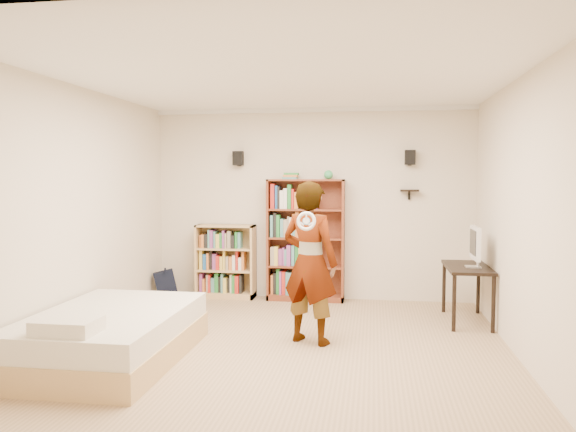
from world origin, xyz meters
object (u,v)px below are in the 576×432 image
object	(u,v)px
tall_bookshelf	(306,240)
daybed	(111,330)
low_bookshelf	(226,261)
person	(310,262)
computer_desk	(467,294)

from	to	relation	value
tall_bookshelf	daybed	bearing A→B (deg)	-117.81
low_bookshelf	person	bearing A→B (deg)	-54.39
tall_bookshelf	daybed	size ratio (longest dim) A/B	0.85
computer_desk	person	size ratio (longest dim) A/B	0.58
tall_bookshelf	daybed	xyz separation A→B (m)	(-1.51, -2.87, -0.56)
low_bookshelf	person	world-z (taller)	person
tall_bookshelf	computer_desk	world-z (taller)	tall_bookshelf
tall_bookshelf	daybed	world-z (taller)	tall_bookshelf
tall_bookshelf	computer_desk	distance (m)	2.30
tall_bookshelf	daybed	distance (m)	3.29
tall_bookshelf	computer_desk	size ratio (longest dim) A/B	1.72
tall_bookshelf	low_bookshelf	size ratio (longest dim) A/B	1.62
tall_bookshelf	person	xyz separation A→B (m)	(0.29, -2.02, -0.00)
low_bookshelf	computer_desk	size ratio (longest dim) A/B	1.06
computer_desk	person	distance (m)	2.15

